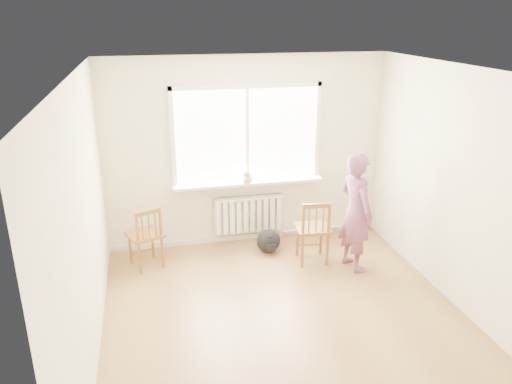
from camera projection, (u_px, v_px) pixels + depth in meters
floor at (289, 324)px, 5.47m from camera, size 4.50×4.50×0.00m
ceiling at (296, 73)px, 4.54m from camera, size 4.50×4.50×0.00m
back_wall at (247, 152)px, 7.07m from camera, size 4.00×0.01×2.70m
window at (247, 131)px, 6.94m from camera, size 2.12×0.05×1.42m
windowsill at (248, 183)px, 7.11m from camera, size 2.15×0.22×0.04m
radiator at (248, 214)px, 7.29m from camera, size 1.00×0.12×0.55m
heating_pipe at (327, 228)px, 7.71m from camera, size 1.40×0.04×0.04m
baseboard at (247, 236)px, 7.50m from camera, size 4.00×0.03×0.08m
chair_left at (147, 237)px, 6.55m from camera, size 0.54×0.53×0.86m
chair_right at (313, 231)px, 6.67m from camera, size 0.49×0.47×0.90m
person at (356, 212)px, 6.43m from camera, size 0.50×0.65×1.58m
cat at (247, 176)px, 6.98m from camera, size 0.23×0.36×0.25m
backpack at (268, 241)px, 7.06m from camera, size 0.38×0.30×0.34m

